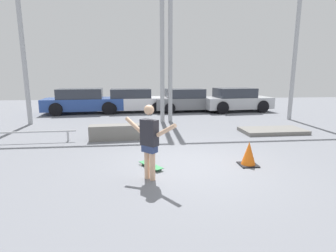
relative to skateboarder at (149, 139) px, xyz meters
The scene contains 13 objects.
ground_plane 1.59m from the skateboarder, 36.53° to the left, with size 36.00×36.00×0.00m, color slate.
skateboarder is the anchor object (origin of this frame).
skateboard 1.11m from the skateboarder, 86.21° to the left, with size 0.59×0.76×0.08m.
grind_box 3.87m from the skateboarder, 104.63° to the left, with size 1.98×0.54×0.52m, color slate.
manual_pad 6.53m from the skateboarder, 39.93° to the left, with size 2.44×1.22×0.14m, color slate.
grind_rail 5.32m from the skateboarder, 137.77° to the left, with size 3.06×0.16×0.39m.
canopy_support_left 7.95m from the skateboarder, 107.33° to the left, with size 6.27×0.20×6.64m.
canopy_support_right 8.76m from the skateboarder, 58.51° to the left, with size 6.27×0.20×6.64m.
parked_car_blue 10.90m from the skateboarder, 108.81° to the left, with size 4.64×2.27×1.43m.
parked_car_white 10.54m from the skateboarder, 93.44° to the left, with size 4.33×2.08×1.39m.
parked_car_grey 10.79m from the skateboarder, 75.83° to the left, with size 4.18×2.12×1.37m.
parked_car_silver 11.58m from the skateboarder, 60.79° to the left, with size 4.27×2.22×1.42m.
traffic_cone 2.64m from the skateboarder, 14.15° to the left, with size 0.45×0.45×0.61m.
Camera 1 is at (-1.22, -6.18, 2.26)m, focal length 28.00 mm.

